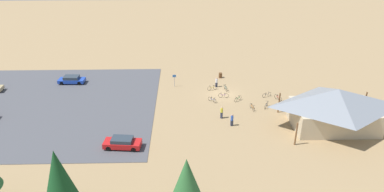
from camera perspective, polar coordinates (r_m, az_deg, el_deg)
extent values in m
plane|color=#9E7F56|center=(56.73, 4.93, 0.28)|extent=(160.00, 160.00, 0.00)
cube|color=#4C4C51|center=(57.15, -22.14, -1.44)|extent=(32.08, 29.01, 0.05)
cube|color=#C6B28E|center=(50.49, 21.86, -3.10)|extent=(10.59, 6.54, 3.07)
pyramid|color=gray|center=(49.29, 22.39, -0.27)|extent=(12.77, 8.72, 2.47)
cylinder|color=brown|center=(56.49, 26.14, -0.84)|extent=(0.20, 0.20, 3.07)
cylinder|color=brown|center=(51.94, 13.87, -1.07)|extent=(0.20, 0.20, 3.07)
cylinder|color=brown|center=(44.94, 16.46, -5.91)|extent=(0.20, 0.20, 3.07)
cylinder|color=brown|center=(62.77, 4.60, 3.34)|extent=(0.60, 0.60, 0.90)
cylinder|color=#99999E|center=(58.89, -2.87, 2.52)|extent=(0.08, 0.08, 2.20)
cube|color=#1959B2|center=(58.57, -2.88, 3.23)|extent=(0.56, 0.04, 0.40)
cone|color=#14421E|center=(34.12, -20.81, -11.87)|extent=(3.03, 3.03, 5.31)
cone|color=#2D6633|center=(32.65, -0.87, -13.01)|extent=(2.72, 2.72, 4.06)
torus|color=black|center=(56.49, 11.55, 0.07)|extent=(0.61, 0.30, 0.65)
torus|color=black|center=(57.06, 12.38, 0.26)|extent=(0.61, 0.30, 0.65)
cylinder|color=#B7B7BC|center=(56.73, 11.98, 0.26)|extent=(0.87, 0.41, 0.04)
cylinder|color=#B7B7BC|center=(56.59, 11.84, 0.30)|extent=(0.04, 0.04, 0.36)
cube|color=black|center=(56.52, 11.85, 0.46)|extent=(0.22, 0.15, 0.05)
cylinder|color=#B7B7BC|center=(56.92, 12.32, 0.43)|extent=(0.04, 0.04, 0.41)
cylinder|color=black|center=(56.83, 12.33, 0.61)|extent=(0.22, 0.45, 0.03)
torus|color=black|center=(54.32, 2.90, -0.48)|extent=(0.49, 0.49, 0.65)
torus|color=black|center=(53.75, 3.69, -0.81)|extent=(0.49, 0.49, 0.65)
cylinder|color=#2347B7|center=(53.99, 3.30, -0.54)|extent=(0.67, 0.67, 0.04)
cylinder|color=#2347B7|center=(54.05, 3.16, -0.39)|extent=(0.04, 0.04, 0.41)
cube|color=black|center=(53.95, 3.16, -0.19)|extent=(0.20, 0.20, 0.05)
cylinder|color=#2347B7|center=(53.70, 3.62, -0.55)|extent=(0.04, 0.04, 0.46)
cylinder|color=black|center=(53.60, 3.62, -0.33)|extent=(0.36, 0.36, 0.03)
torus|color=black|center=(52.88, 11.75, -1.75)|extent=(0.38, 0.68, 0.74)
torus|color=black|center=(53.82, 12.05, -1.27)|extent=(0.38, 0.68, 0.74)
cylinder|color=silver|center=(53.29, 11.91, -1.40)|extent=(0.49, 0.90, 0.04)
cylinder|color=silver|center=(53.09, 11.86, -1.42)|extent=(0.04, 0.04, 0.38)
cube|color=black|center=(53.01, 11.88, -1.23)|extent=(0.16, 0.21, 0.05)
cylinder|color=silver|center=(53.61, 12.05, -1.07)|extent=(0.04, 0.04, 0.53)
cylinder|color=black|center=(53.49, 12.07, -0.82)|extent=(0.44, 0.25, 0.03)
torus|color=black|center=(52.91, 9.48, -1.54)|extent=(0.16, 0.73, 0.73)
torus|color=black|center=(52.00, 9.88, -2.08)|extent=(0.16, 0.73, 0.73)
cylinder|color=orange|center=(52.40, 9.69, -1.69)|extent=(0.21, 1.00, 0.04)
cylinder|color=orange|center=(52.52, 9.62, -1.50)|extent=(0.04, 0.04, 0.43)
cube|color=black|center=(52.42, 9.64, -1.29)|extent=(0.11, 0.21, 0.05)
cylinder|color=orange|center=(51.97, 9.86, -1.77)|extent=(0.04, 0.04, 0.52)
cylinder|color=black|center=(51.86, 9.88, -1.52)|extent=(0.48, 0.11, 0.03)
torus|color=black|center=(55.53, 5.60, 0.06)|extent=(0.70, 0.10, 0.70)
torus|color=black|center=(55.50, 4.62, 0.09)|extent=(0.70, 0.10, 0.70)
cylinder|color=#722D9E|center=(55.46, 5.11, 0.18)|extent=(0.88, 0.11, 0.04)
cylinder|color=#722D9E|center=(55.43, 5.29, 0.26)|extent=(0.04, 0.04, 0.40)
cube|color=black|center=(55.35, 5.30, 0.44)|extent=(0.21, 0.10, 0.05)
cylinder|color=#722D9E|center=(55.40, 4.73, 0.30)|extent=(0.04, 0.04, 0.47)
cylinder|color=black|center=(55.30, 4.73, 0.52)|extent=(0.07, 0.48, 0.03)
torus|color=black|center=(58.11, 3.78, 1.35)|extent=(0.68, 0.25, 0.70)
torus|color=black|center=(57.75, 2.83, 1.22)|extent=(0.68, 0.25, 0.70)
cylinder|color=yellow|center=(57.88, 3.31, 1.39)|extent=(0.92, 0.32, 0.04)
cylinder|color=yellow|center=(57.91, 3.48, 1.50)|extent=(0.04, 0.04, 0.42)
cube|color=black|center=(57.82, 3.49, 1.69)|extent=(0.21, 0.14, 0.05)
cylinder|color=yellow|center=(57.70, 2.93, 1.42)|extent=(0.04, 0.04, 0.43)
cylinder|color=black|center=(57.61, 2.93, 1.62)|extent=(0.18, 0.47, 0.03)
torus|color=black|center=(56.41, 13.41, -0.11)|extent=(0.36, 0.69, 0.75)
torus|color=black|center=(55.76, 14.05, -0.49)|extent=(0.36, 0.69, 0.75)
cylinder|color=red|center=(56.03, 13.74, -0.18)|extent=(0.42, 0.82, 0.04)
cylinder|color=red|center=(56.11, 13.64, -0.04)|extent=(0.04, 0.04, 0.42)
cube|color=black|center=(56.02, 13.66, 0.16)|extent=(0.16, 0.21, 0.05)
cylinder|color=red|center=(55.71, 14.01, -0.21)|extent=(0.04, 0.04, 0.52)
cylinder|color=black|center=(55.60, 14.04, 0.03)|extent=(0.45, 0.24, 0.03)
torus|color=black|center=(55.10, 7.76, -0.28)|extent=(0.51, 0.51, 0.68)
torus|color=black|center=(54.34, 7.11, -0.63)|extent=(0.51, 0.51, 0.68)
cylinder|color=#1E7F38|center=(54.67, 7.44, -0.35)|extent=(0.70, 0.70, 0.04)
cylinder|color=#1E7F38|center=(54.76, 7.57, -0.19)|extent=(0.04, 0.04, 0.44)
cube|color=black|center=(54.66, 7.58, 0.02)|extent=(0.20, 0.20, 0.05)
cylinder|color=#1E7F38|center=(54.32, 7.19, -0.41)|extent=(0.04, 0.04, 0.41)
cylinder|color=black|center=(54.23, 7.20, -0.21)|extent=(0.36, 0.36, 0.03)
torus|color=black|center=(57.56, 5.60, 1.06)|extent=(0.18, 0.75, 0.75)
torus|color=black|center=(58.48, 5.29, 1.49)|extent=(0.18, 0.75, 0.75)
cylinder|color=#197A7F|center=(57.97, 5.45, 1.39)|extent=(0.22, 0.97, 0.04)
cylinder|color=#197A7F|center=(57.76, 5.51, 1.39)|extent=(0.04, 0.04, 0.43)
cube|color=black|center=(57.68, 5.52, 1.58)|extent=(0.12, 0.21, 0.05)
cylinder|color=#197A7F|center=(58.30, 5.33, 1.64)|extent=(0.04, 0.04, 0.44)
cylinder|color=black|center=(58.21, 5.34, 1.83)|extent=(0.48, 0.12, 0.03)
cylinder|color=black|center=(66.01, -28.57, 1.21)|extent=(0.65, 0.26, 0.64)
cube|color=#1E42B2|center=(63.65, -18.83, 2.40)|extent=(4.43, 1.97, 0.56)
cube|color=#2D3842|center=(63.45, -18.90, 2.84)|extent=(2.50, 1.69, 0.51)
cylinder|color=black|center=(63.53, -20.29, 1.95)|extent=(0.65, 0.24, 0.64)
cylinder|color=black|center=(64.92, -19.84, 2.53)|extent=(0.65, 0.24, 0.64)
cylinder|color=black|center=(62.54, -17.74, 1.97)|extent=(0.65, 0.24, 0.64)
cylinder|color=black|center=(63.95, -17.33, 2.56)|extent=(0.65, 0.24, 0.64)
cube|color=red|center=(43.85, -11.16, -7.56)|extent=(4.62, 2.22, 0.67)
cube|color=#2D3842|center=(43.54, -11.22, -6.93)|extent=(2.64, 1.81, 0.47)
cylinder|color=black|center=(43.75, -13.33, -8.25)|extent=(0.66, 0.28, 0.64)
cylinder|color=black|center=(45.01, -12.77, -7.14)|extent=(0.66, 0.28, 0.64)
cylinder|color=black|center=(42.99, -9.41, -8.52)|extent=(0.66, 0.28, 0.64)
cylinder|color=black|center=(44.26, -8.96, -7.38)|extent=(0.66, 0.28, 0.64)
cube|color=#2D3347|center=(59.13, 3.96, 1.85)|extent=(0.37, 0.30, 0.81)
cylinder|color=silver|center=(58.84, 3.98, 2.49)|extent=(0.36, 0.36, 0.62)
sphere|color=tan|center=(58.67, 3.99, 2.87)|extent=(0.24, 0.24, 0.24)
cube|color=#2D3347|center=(49.60, 4.79, -3.09)|extent=(0.36, 0.39, 0.92)
cylinder|color=yellow|center=(49.24, 4.82, -2.31)|extent=(0.36, 0.36, 0.61)
sphere|color=tan|center=(49.04, 4.84, -1.87)|extent=(0.24, 0.24, 0.24)
cube|color=#2D3347|center=(47.94, 6.44, -4.34)|extent=(0.39, 0.34, 0.83)
cylinder|color=blue|center=(47.57, 6.48, -3.55)|extent=(0.36, 0.36, 0.68)
sphere|color=tan|center=(47.35, 6.51, -3.07)|extent=(0.24, 0.24, 0.24)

